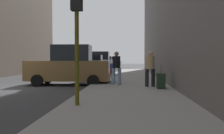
# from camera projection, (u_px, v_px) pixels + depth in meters

# --- Properties ---
(ground_plane) EXTENTS (120.00, 120.00, 0.00)m
(ground_plane) POSITION_uv_depth(u_px,v_px,m) (10.00, 88.00, 12.61)
(ground_plane) COLOR #38383A
(sidewalk) EXTENTS (4.00, 40.00, 0.15)m
(sidewalk) POSITION_uv_depth(u_px,v_px,m) (129.00, 87.00, 12.21)
(sidewalk) COLOR gray
(sidewalk) RESTS_ON ground_plane
(parked_bronze_suv) EXTENTS (4.64, 2.15, 2.25)m
(parked_bronze_suv) POSITION_uv_depth(u_px,v_px,m) (70.00, 67.00, 14.07)
(parked_bronze_suv) COLOR brown
(parked_bronze_suv) RESTS_ON ground_plane
(parked_blue_sedan) EXTENTS (4.23, 2.11, 1.79)m
(parked_blue_sedan) POSITION_uv_depth(u_px,v_px,m) (89.00, 66.00, 20.76)
(parked_blue_sedan) COLOR navy
(parked_blue_sedan) RESTS_ON ground_plane
(parked_white_van) EXTENTS (4.61, 2.08, 2.25)m
(parked_white_van) POSITION_uv_depth(u_px,v_px,m) (98.00, 63.00, 27.19)
(parked_white_van) COLOR silver
(parked_white_van) RESTS_ON ground_plane
(parked_red_hatchback) EXTENTS (4.25, 2.15, 1.79)m
(parked_red_hatchback) POSITION_uv_depth(u_px,v_px,m) (103.00, 63.00, 32.72)
(parked_red_hatchback) COLOR #B2191E
(parked_red_hatchback) RESTS_ON ground_plane
(parked_gray_coupe) EXTENTS (4.27, 2.19, 1.79)m
(parked_gray_coupe) POSITION_uv_depth(u_px,v_px,m) (107.00, 63.00, 38.90)
(parked_gray_coupe) COLOR slate
(parked_gray_coupe) RESTS_ON ground_plane
(parked_silver_sedan) EXTENTS (4.21, 2.08, 1.79)m
(parked_silver_sedan) POSITION_uv_depth(u_px,v_px,m) (110.00, 62.00, 44.31)
(parked_silver_sedan) COLOR #B7BABF
(parked_silver_sedan) RESTS_ON ground_plane
(fire_hydrant) EXTENTS (0.42, 0.22, 0.70)m
(fire_hydrant) POSITION_uv_depth(u_px,v_px,m) (109.00, 71.00, 19.71)
(fire_hydrant) COLOR red
(fire_hydrant) RESTS_ON sidewalk
(traffic_light) EXTENTS (0.32, 0.32, 3.60)m
(traffic_light) POSITION_uv_depth(u_px,v_px,m) (77.00, 14.00, 7.10)
(traffic_light) COLOR #514C0F
(traffic_light) RESTS_ON sidewalk
(pedestrian_in_tan_coat) EXTENTS (0.53, 0.50, 1.71)m
(pedestrian_in_tan_coat) POSITION_uv_depth(u_px,v_px,m) (150.00, 67.00, 11.93)
(pedestrian_in_tan_coat) COLOR black
(pedestrian_in_tan_coat) RESTS_ON sidewalk
(pedestrian_in_jeans) EXTENTS (0.52, 0.46, 1.71)m
(pedestrian_in_jeans) POSITION_uv_depth(u_px,v_px,m) (116.00, 66.00, 12.96)
(pedestrian_in_jeans) COLOR #728CB2
(pedestrian_in_jeans) RESTS_ON sidewalk
(rolling_suitcase) EXTENTS (0.37, 0.57, 1.04)m
(rolling_suitcase) POSITION_uv_depth(u_px,v_px,m) (161.00, 81.00, 11.17)
(rolling_suitcase) COLOR black
(rolling_suitcase) RESTS_ON sidewalk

